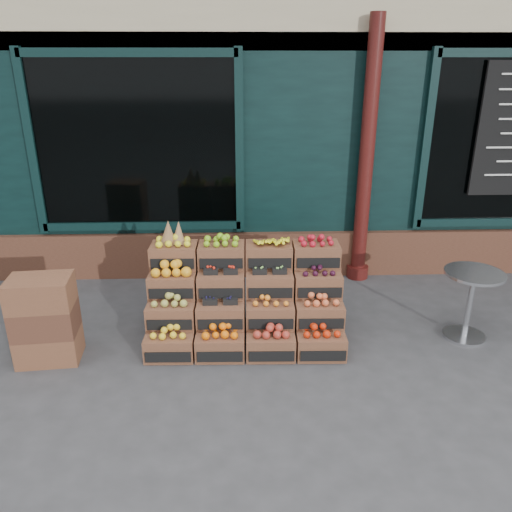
{
  "coord_description": "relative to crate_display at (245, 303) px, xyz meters",
  "views": [
    {
      "loc": [
        -0.37,
        -4.0,
        2.71
      ],
      "look_at": [
        -0.2,
        0.7,
        0.85
      ],
      "focal_mm": 35.0,
      "sensor_mm": 36.0,
      "label": 1
    }
  ],
  "objects": [
    {
      "name": "spare_crates",
      "position": [
        -1.89,
        -0.38,
        0.05
      ],
      "size": [
        0.6,
        0.44,
        0.85
      ],
      "rotation": [
        0.0,
        0.0,
        0.09
      ],
      "color": "brown",
      "rests_on": "ground"
    },
    {
      "name": "shopkeeper",
      "position": [
        -1.56,
        2.37,
        0.65
      ],
      "size": [
        0.81,
        0.6,
        2.06
      ],
      "primitive_type": "imported",
      "rotation": [
        0.0,
        0.0,
        3.29
      ],
      "color": "#144926",
      "rests_on": "ground"
    },
    {
      "name": "crate_display",
      "position": [
        0.0,
        0.0,
        0.0
      ],
      "size": [
        1.96,
        0.98,
        1.21
      ],
      "rotation": [
        0.0,
        0.0,
        -0.02
      ],
      "color": "brown",
      "rests_on": "ground"
    },
    {
      "name": "ground",
      "position": [
        0.32,
        -0.59,
        -0.38
      ],
      "size": [
        60.0,
        60.0,
        0.0
      ],
      "primitive_type": "plane",
      "color": "#38383A",
      "rests_on": "ground"
    },
    {
      "name": "shop_facade",
      "position": [
        0.32,
        4.52,
        2.02
      ],
      "size": [
        12.0,
        6.24,
        4.8
      ],
      "color": "black",
      "rests_on": "ground"
    },
    {
      "name": "bistro_table",
      "position": [
        2.29,
        -0.13,
        0.09
      ],
      "size": [
        0.59,
        0.59,
        0.74
      ],
      "rotation": [
        0.0,
        0.0,
        -0.03
      ],
      "color": "#B1B2B8",
      "rests_on": "ground"
    }
  ]
}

